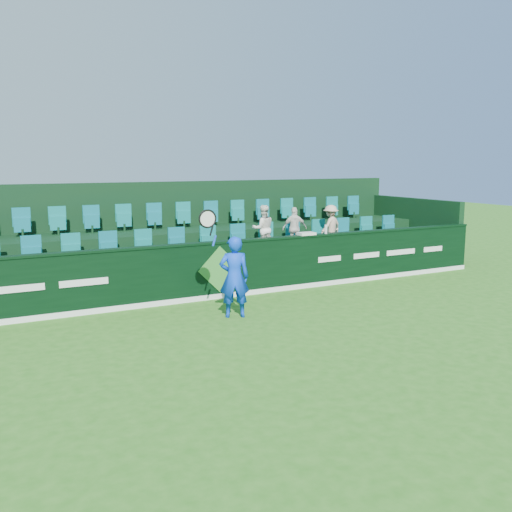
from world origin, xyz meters
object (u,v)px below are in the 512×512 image
spectator_left (263,229)px  spectator_middle (295,228)px  tennis_player (234,276)px  spectator_right (331,226)px  drinks_bottle (326,229)px  towel (306,234)px

spectator_left → spectator_middle: (0.98, 0.00, -0.05)m
spectator_left → spectator_middle: 0.98m
spectator_left → spectator_middle: size_ratio=1.08×
tennis_player → spectator_left: (2.21, 2.81, 0.56)m
spectator_right → drinks_bottle: (-0.94, -1.12, 0.08)m
tennis_player → drinks_bottle: 3.88m
spectator_right → towel: size_ratio=2.70×
spectator_left → spectator_right: (2.17, 0.00, -0.04)m
spectator_middle → towel: bearing=87.7°
spectator_middle → spectator_right: (1.19, 0.00, 0.01)m
spectator_left → spectator_right: 2.17m
towel → tennis_player: bearing=-149.2°
tennis_player → towel: tennis_player is taller
spectator_left → spectator_right: bearing=-167.4°
spectator_left → drinks_bottle: (1.23, -1.12, 0.04)m
towel → drinks_bottle: (0.60, 0.00, 0.08)m
drinks_bottle → spectator_right: bearing=50.1°
spectator_right → towel: bearing=17.1°
tennis_player → spectator_middle: 4.28m
tennis_player → spectator_middle: size_ratio=1.99×
towel → spectator_left: bearing=119.5°
tennis_player → spectator_left: size_ratio=1.85×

